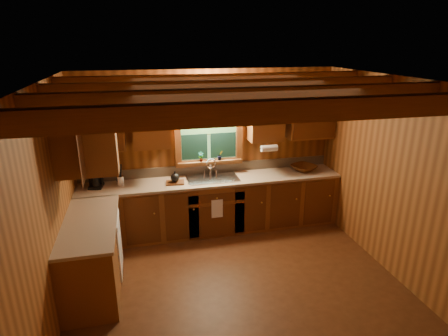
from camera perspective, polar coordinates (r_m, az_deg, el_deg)
The scene contains 20 objects.
room at distance 4.40m, azimuth 2.41°, elevation -3.92°, with size 4.20×4.20×4.20m.
ceiling_beams at distance 4.09m, azimuth 2.64°, elevation 11.65°, with size 4.20×2.54×0.18m.
base_cabinets at distance 5.82m, azimuth -5.89°, elevation -7.44°, with size 4.20×2.22×0.86m.
countertop at distance 5.64m, azimuth -5.91°, elevation -3.30°, with size 4.20×2.24×0.04m.
backsplash at distance 6.23m, azimuth -2.30°, elevation -0.06°, with size 4.20×0.02×0.16m, color #9D8569.
dishwasher_panel at distance 5.27m, azimuth -15.75°, elevation -11.15°, with size 0.02×0.60×0.80m, color white.
upper_cabinets at distance 5.47m, azimuth -7.32°, elevation 6.48°, with size 4.19×1.77×0.78m.
window at distance 6.05m, azimuth -2.34°, elevation 4.80°, with size 1.12×0.08×1.00m.
window_sill at distance 6.12m, azimuth -2.20°, elevation 0.99°, with size 1.06×0.14×0.04m, color brown.
wall_sconce at distance 5.81m, azimuth -2.19°, elevation 10.60°, with size 0.45×0.21×0.17m.
paper_towel_roll at distance 6.02m, azimuth 6.94°, elevation 3.04°, with size 0.11×0.11×0.27m, color white.
dish_towel at distance 5.84m, azimuth -1.06°, elevation -6.27°, with size 0.18×0.01×0.30m, color white.
sink at distance 6.01m, azimuth -1.77°, elevation -2.03°, with size 0.82×0.48×0.43m.
coffee_maker at distance 5.94m, azimuth -19.18°, elevation -1.14°, with size 0.20×0.25×0.35m.
utensil_crock at distance 5.92m, azimuth -15.66°, elevation -1.78°, with size 0.12×0.12×0.34m.
cutting_board at distance 5.84m, azimuth -7.51°, elevation -2.23°, with size 0.28×0.20×0.02m, color #502811.
teakettle at distance 5.81m, azimuth -7.54°, elevation -1.48°, with size 0.14×0.14×0.17m.
wicker_basket at distance 6.48m, azimuth 12.16°, elevation 0.01°, with size 0.41×0.41×0.10m, color #48230C.
potted_plant_left at distance 6.04m, azimuth -3.56°, elevation 1.75°, with size 0.09×0.06×0.17m, color #502811.
potted_plant_right at distance 6.11m, azimuth -0.61°, elevation 1.96°, with size 0.09×0.07×0.16m, color #502811.
Camera 1 is at (-1.11, -3.90, 3.01)m, focal length 29.78 mm.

